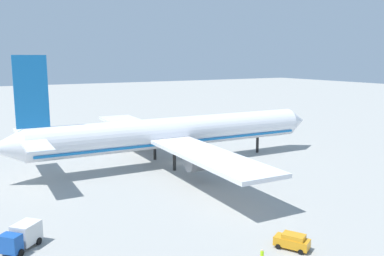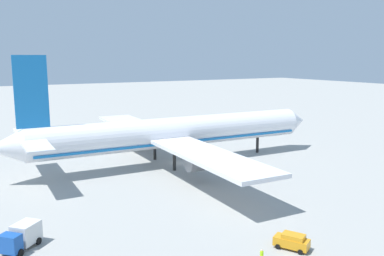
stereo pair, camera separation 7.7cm
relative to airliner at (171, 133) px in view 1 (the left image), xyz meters
name	(u,v)px [view 1 (the left image)]	position (x,y,z in m)	size (l,w,h in m)	color
ground_plane	(177,163)	(1.34, -0.09, -6.93)	(600.00, 600.00, 0.00)	#9E9E99
airliner	(171,133)	(0.00, 0.00, 0.00)	(75.73, 72.64, 23.89)	white
service_truck_1	(22,236)	(-34.89, -27.92, -5.31)	(5.47, 5.36, 2.98)	#194CA5
service_van	(292,241)	(-5.93, -44.59, -5.90)	(3.68, 4.61, 1.97)	orange
baggage_cart_0	(213,126)	(35.34, 37.95, -6.67)	(3.25, 2.51, 0.40)	gray
baggage_cart_1	(269,129)	(45.90, 20.95, -6.23)	(3.13, 2.21, 1.27)	gray
ground_worker_3	(262,256)	(-11.52, -45.62, -6.04)	(0.53, 0.53, 1.75)	navy
traffic_cone_0	(190,127)	(27.07, 39.68, -6.66)	(0.36, 0.36, 0.55)	orange
traffic_cone_1	(207,128)	(31.44, 35.82, -6.66)	(0.36, 0.36, 0.55)	orange
traffic_cone_3	(195,124)	(31.40, 43.85, -6.66)	(0.36, 0.36, 0.55)	orange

